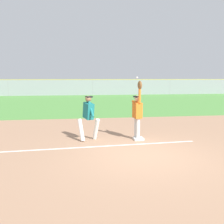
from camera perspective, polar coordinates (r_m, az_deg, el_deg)
The scene contains 11 objects.
ground_plane at distance 7.77m, azimuth 7.15°, elevation -10.00°, with size 78.58×78.58×0.00m, color tan.
outfield_grass at distance 23.91m, azimuth -3.18°, elevation 2.34°, with size 43.63×18.91×0.01m, color #549342.
chalk_foul_line at distance 8.65m, azimuth -19.18°, elevation -8.48°, with size 12.00×0.10×0.01m, color white.
first_base at distance 9.62m, azimuth 6.17°, elevation -6.19°, with size 0.38×0.38×0.08m, color white.
fielder at distance 9.43m, azimuth 5.96°, elevation 0.22°, with size 0.31×0.90×2.28m.
runner at distance 9.30m, azimuth -5.50°, elevation -0.65°, with size 0.89×0.81×1.72m.
baseball at distance 9.73m, azimuth 5.87°, elevation 8.00°, with size 0.07×0.07×0.07m, color white.
outfield_fence at distance 33.25m, azimuth -4.55°, elevation 5.77°, with size 43.71×0.08×2.12m.
parked_car_tan at distance 36.68m, azimuth -15.57°, elevation 5.12°, with size 4.52×2.36×1.25m.
parked_car_silver at distance 36.70m, azimuth -7.20°, elevation 5.35°, with size 4.43×2.18×1.25m.
parked_car_green at distance 36.77m, azimuth 1.26°, elevation 5.42°, with size 4.52×2.36×1.25m.
Camera 1 is at (-1.95, -7.13, 2.41)m, focal length 39.13 mm.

